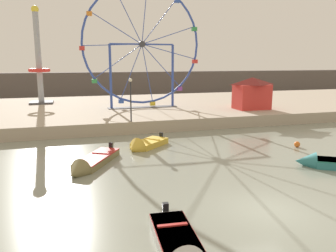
% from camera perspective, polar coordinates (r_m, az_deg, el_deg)
% --- Properties ---
extents(ground_plane, '(240.00, 240.00, 0.00)m').
position_cam_1_polar(ground_plane, '(15.75, 16.72, -13.61)').
color(ground_plane, gray).
extents(quay_promenade, '(110.00, 23.75, 1.12)m').
position_cam_1_polar(quay_promenade, '(41.80, -4.97, 2.94)').
color(quay_promenade, tan).
rests_on(quay_promenade, ground_plane).
extents(distant_town_skyline, '(140.00, 3.00, 4.40)m').
position_cam_1_polar(distant_town_skyline, '(63.89, -9.03, 7.14)').
color(distant_town_skyline, '#564C47').
rests_on(distant_town_skyline, ground_plane).
extents(motorboat_pale_grey, '(1.59, 4.22, 1.26)m').
position_cam_1_polar(motorboat_pale_grey, '(11.92, 1.96, -20.07)').
color(motorboat_pale_grey, silver).
rests_on(motorboat_pale_grey, ground_plane).
extents(motorboat_olive_wood, '(3.86, 5.34, 1.30)m').
position_cam_1_polar(motorboat_olive_wood, '(21.14, -13.22, -6.27)').
color(motorboat_olive_wood, olive).
rests_on(motorboat_olive_wood, ground_plane).
extents(motorboat_mustard_yellow, '(3.85, 3.67, 1.43)m').
position_cam_1_polar(motorboat_mustard_yellow, '(25.11, -4.17, -3.27)').
color(motorboat_mustard_yellow, gold).
rests_on(motorboat_mustard_yellow, ground_plane).
extents(ferris_wheel_blue_frame, '(13.51, 1.20, 13.84)m').
position_cam_1_polar(ferris_wheel_blue_frame, '(38.53, -4.47, 13.46)').
color(ferris_wheel_blue_frame, '#334CA8').
rests_on(ferris_wheel_blue_frame, quay_promenade).
extents(drop_tower_steel_tower, '(2.80, 2.80, 11.91)m').
position_cam_1_polar(drop_tower_steel_tower, '(45.26, -21.19, 9.50)').
color(drop_tower_steel_tower, '#999EA3').
rests_on(drop_tower_steel_tower, quay_promenade).
extents(carnival_booth_red_striped, '(4.04, 2.78, 3.53)m').
position_cam_1_polar(carnival_booth_red_striped, '(38.56, 14.15, 5.55)').
color(carnival_booth_red_striped, red).
rests_on(carnival_booth_red_striped, quay_promenade).
extents(promenade_lamp_near, '(0.32, 0.32, 3.84)m').
position_cam_1_polar(promenade_lamp_near, '(29.68, -6.41, 5.58)').
color(promenade_lamp_near, '#2D2D33').
rests_on(promenade_lamp_near, quay_promenade).
extents(mooring_buoy_orange, '(0.44, 0.44, 0.44)m').
position_cam_1_polar(mooring_buoy_orange, '(27.20, 21.21, -2.93)').
color(mooring_buoy_orange, orange).
rests_on(mooring_buoy_orange, ground_plane).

